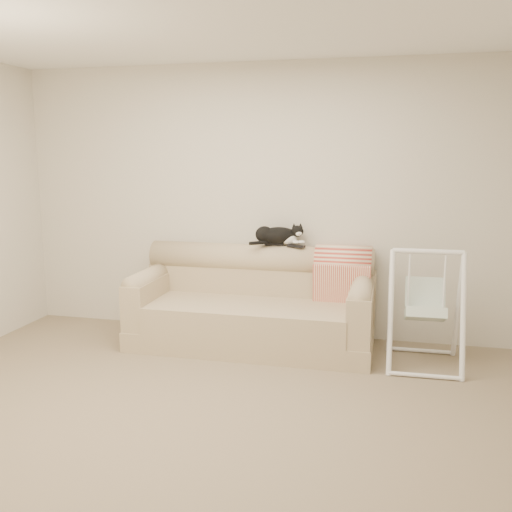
{
  "coord_description": "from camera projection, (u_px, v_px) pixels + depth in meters",
  "views": [
    {
      "loc": [
        1.15,
        -3.36,
        1.76
      ],
      "look_at": [
        0.04,
        1.27,
        0.9
      ],
      "focal_mm": 40.0,
      "sensor_mm": 36.0,
      "label": 1
    }
  ],
  "objects": [
    {
      "name": "sofa",
      "position": [
        253.0,
        307.0,
        5.29
      ],
      "size": [
        2.2,
        0.93,
        0.9
      ],
      "color": "tan",
      "rests_on": "ground"
    },
    {
      "name": "tuxedo_cat",
      "position": [
        278.0,
        235.0,
        5.36
      ],
      "size": [
        0.51,
        0.33,
        0.21
      ],
      "color": "black",
      "rests_on": "sofa"
    },
    {
      "name": "remote_a",
      "position": [
        274.0,
        244.0,
        5.4
      ],
      "size": [
        0.18,
        0.05,
        0.03
      ],
      "color": "black",
      "rests_on": "sofa"
    },
    {
      "name": "throw_blanket",
      "position": [
        343.0,
        267.0,
        5.26
      ],
      "size": [
        0.52,
        0.38,
        0.58
      ],
      "color": "#B83327",
      "rests_on": "sofa"
    },
    {
      "name": "remote_b",
      "position": [
        296.0,
        246.0,
        5.3
      ],
      "size": [
        0.18,
        0.1,
        0.02
      ],
      "color": "black",
      "rests_on": "sofa"
    },
    {
      "name": "baby_swing",
      "position": [
        425.0,
        308.0,
        4.72
      ],
      "size": [
        0.62,
        0.66,
        1.0
      ],
      "color": "white",
      "rests_on": "ground"
    },
    {
      "name": "ground_plane",
      "position": [
        206.0,
        421.0,
        3.79
      ],
      "size": [
        5.0,
        5.0,
        0.0
      ],
      "primitive_type": "plane",
      "color": "#71614A",
      "rests_on": "ground"
    },
    {
      "name": "room_shell",
      "position": [
        202.0,
        191.0,
        3.52
      ],
      "size": [
        5.04,
        4.04,
        2.6
      ],
      "color": "beige",
      "rests_on": "ground"
    }
  ]
}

